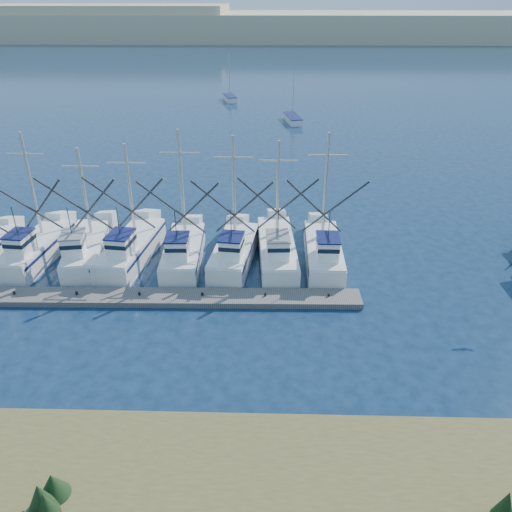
{
  "coord_description": "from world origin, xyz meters",
  "views": [
    {
      "loc": [
        -1.28,
        -20.43,
        17.37
      ],
      "look_at": [
        -2.06,
        8.0,
        2.31
      ],
      "focal_mm": 35.0,
      "sensor_mm": 36.0,
      "label": 1
    }
  ],
  "objects": [
    {
      "name": "dune_ridge",
      "position": [
        0.0,
        210.0,
        5.0
      ],
      "size": [
        360.0,
        60.0,
        10.0
      ],
      "primitive_type": "cube",
      "color": "tan",
      "rests_on": "ground"
    },
    {
      "name": "floating_dock",
      "position": [
        -9.42,
        6.17,
        0.19
      ],
      "size": [
        28.14,
        2.3,
        0.37
      ],
      "primitive_type": "cube",
      "rotation": [
        0.0,
        0.0,
        0.02
      ],
      "color": "#69635E",
      "rests_on": "ground"
    },
    {
      "name": "ground",
      "position": [
        0.0,
        0.0,
        0.0
      ],
      "size": [
        500.0,
        500.0,
        0.0
      ],
      "primitive_type": "plane",
      "color": "#0C1F36",
      "rests_on": "ground"
    },
    {
      "name": "sailboat_far",
      "position": [
        -8.53,
        72.12,
        0.51
      ],
      "size": [
        2.86,
        5.18,
        8.1
      ],
      "rotation": [
        0.0,
        0.0,
        0.26
      ],
      "color": "white",
      "rests_on": "ground"
    },
    {
      "name": "sailboat_near",
      "position": [
        2.18,
        55.81,
        0.5
      ],
      "size": [
        2.74,
        6.17,
        8.1
      ],
      "rotation": [
        0.0,
        0.0,
        0.18
      ],
      "color": "white",
      "rests_on": "ground"
    },
    {
      "name": "trawler_fleet",
      "position": [
        -8.94,
        11.1,
        0.97
      ],
      "size": [
        27.31,
        8.96,
        9.38
      ],
      "color": "white",
      "rests_on": "ground"
    }
  ]
}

